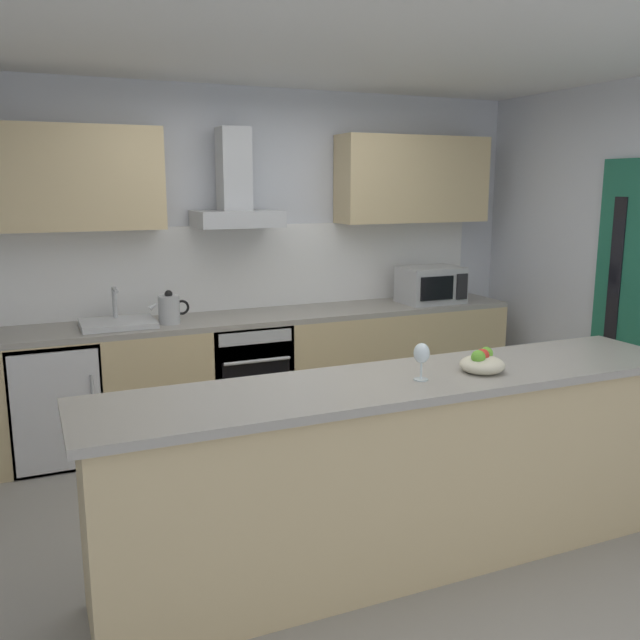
# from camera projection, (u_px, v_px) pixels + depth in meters

# --- Properties ---
(ground) EXTENTS (5.65, 4.69, 0.02)m
(ground) POSITION_uv_depth(u_px,v_px,m) (353.00, 512.00, 3.94)
(ground) COLOR gray
(ceiling) EXTENTS (5.65, 4.69, 0.02)m
(ceiling) POSITION_uv_depth(u_px,v_px,m) (358.00, 36.00, 3.43)
(ceiling) COLOR white
(wall_back) EXTENTS (5.65, 0.12, 2.60)m
(wall_back) POSITION_uv_depth(u_px,v_px,m) (249.00, 257.00, 5.40)
(wall_back) COLOR silver
(wall_back) RESTS_ON ground
(backsplash_tile) EXTENTS (3.95, 0.02, 0.66)m
(backsplash_tile) POSITION_uv_depth(u_px,v_px,m) (252.00, 267.00, 5.35)
(backsplash_tile) COLOR white
(counter_back) EXTENTS (4.09, 0.60, 0.90)m
(counter_back) POSITION_uv_depth(u_px,v_px,m) (266.00, 371.00, 5.23)
(counter_back) COLOR #D1B784
(counter_back) RESTS_ON ground
(counter_island) EXTENTS (3.09, 0.64, 0.97)m
(counter_island) POSITION_uv_depth(u_px,v_px,m) (404.00, 471.00, 3.31)
(counter_island) COLOR #D1B784
(counter_island) RESTS_ON ground
(upper_cabinets) EXTENTS (4.04, 0.32, 0.70)m
(upper_cabinets) POSITION_uv_depth(u_px,v_px,m) (256.00, 179.00, 5.07)
(upper_cabinets) COLOR #D1B784
(oven) EXTENTS (0.60, 0.62, 0.80)m
(oven) POSITION_uv_depth(u_px,v_px,m) (245.00, 374.00, 5.13)
(oven) COLOR slate
(oven) RESTS_ON ground
(refrigerator) EXTENTS (0.58, 0.60, 0.85)m
(refrigerator) POSITION_uv_depth(u_px,v_px,m) (55.00, 400.00, 4.61)
(refrigerator) COLOR white
(refrigerator) RESTS_ON ground
(microwave) EXTENTS (0.50, 0.38, 0.30)m
(microwave) POSITION_uv_depth(u_px,v_px,m) (431.00, 285.00, 5.62)
(microwave) COLOR #B7BABC
(microwave) RESTS_ON counter_back
(sink) EXTENTS (0.50, 0.40, 0.26)m
(sink) POSITION_uv_depth(u_px,v_px,m) (118.00, 322.00, 4.69)
(sink) COLOR silver
(sink) RESTS_ON counter_back
(kettle) EXTENTS (0.29, 0.15, 0.24)m
(kettle) POSITION_uv_depth(u_px,v_px,m) (169.00, 309.00, 4.78)
(kettle) COLOR #B7BABC
(kettle) RESTS_ON counter_back
(range_hood) EXTENTS (0.62, 0.45, 0.72)m
(range_hood) POSITION_uv_depth(u_px,v_px,m) (236.00, 196.00, 4.99)
(range_hood) COLOR #B7BABC
(wine_glass) EXTENTS (0.08, 0.08, 0.18)m
(wine_glass) POSITION_uv_depth(u_px,v_px,m) (422.00, 355.00, 3.15)
(wine_glass) COLOR silver
(wine_glass) RESTS_ON counter_island
(fruit_bowl) EXTENTS (0.22, 0.22, 0.13)m
(fruit_bowl) POSITION_uv_depth(u_px,v_px,m) (482.00, 363.00, 3.30)
(fruit_bowl) COLOR beige
(fruit_bowl) RESTS_ON counter_island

